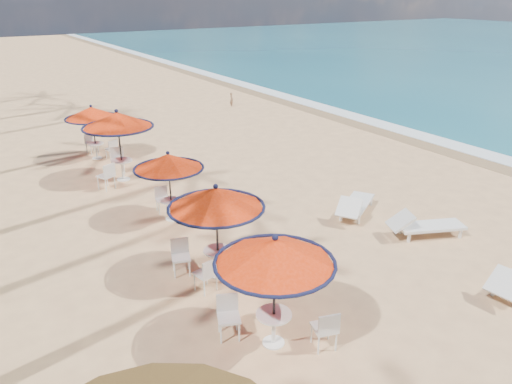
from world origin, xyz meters
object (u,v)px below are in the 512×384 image
at_px(lounger_far, 355,205).
at_px(station_3, 117,127).
at_px(station_1, 216,210).
at_px(station_0, 275,262).
at_px(lounger_mid, 424,225).
at_px(station_4, 93,118).
at_px(station_2, 170,168).

bearing_deg(lounger_far, station_3, 94.13).
relative_size(station_1, station_3, 0.91).
height_order(station_0, lounger_mid, station_0).
bearing_deg(station_1, station_0, -95.00).
bearing_deg(lounger_mid, station_4, 138.69).
xyz_separation_m(station_2, lounger_mid, (5.59, -4.93, -1.31)).
relative_size(station_0, station_3, 0.91).
height_order(station_2, lounger_mid, station_2).
xyz_separation_m(station_0, station_4, (0.38, 13.81, -0.12)).
relative_size(station_2, lounger_far, 0.99).
bearing_deg(station_1, station_4, 89.29).
bearing_deg(lounger_mid, station_3, 145.58).
distance_m(station_0, station_2, 6.56).
height_order(station_2, lounger_far, station_2).
bearing_deg(lounger_mid, station_2, 161.65).
relative_size(station_3, lounger_mid, 1.16).
relative_size(station_0, lounger_far, 1.09).
height_order(station_3, lounger_far, station_3).
relative_size(station_3, lounger_far, 1.20).
bearing_deg(station_1, station_2, 83.69).
height_order(station_1, lounger_far, station_1).
relative_size(station_1, lounger_mid, 1.06).
xyz_separation_m(station_4, lounger_mid, (5.86, -12.22, -1.37)).
xyz_separation_m(station_1, station_3, (0.18, 7.88, 0.26)).
xyz_separation_m(station_3, lounger_far, (5.15, -7.00, -1.67)).
xyz_separation_m(station_1, station_2, (0.41, 3.68, -0.10)).
height_order(station_3, lounger_mid, station_3).
relative_size(station_3, station_4, 1.17).
relative_size(station_4, lounger_mid, 0.99).
relative_size(station_0, lounger_mid, 1.06).
bearing_deg(station_3, station_2, -86.87).
relative_size(station_1, station_4, 1.06).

